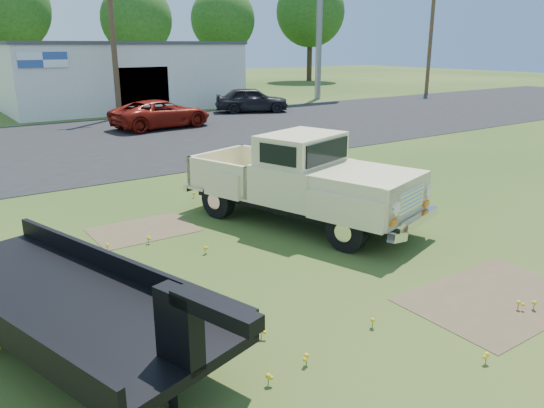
{
  "coord_description": "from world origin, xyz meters",
  "views": [
    {
      "loc": [
        -6.03,
        -7.35,
        4.02
      ],
      "look_at": [
        -0.21,
        1.0,
        0.93
      ],
      "focal_mm": 35.0,
      "sensor_mm": 36.0,
      "label": 1
    }
  ],
  "objects_px": {
    "vintage_pickup_truck": "(301,179)",
    "dark_sedan": "(252,100)",
    "flatbed_trailer": "(58,291)",
    "red_pickup": "(161,114)"
  },
  "relations": [
    {
      "from": "vintage_pickup_truck",
      "to": "dark_sedan",
      "type": "height_order",
      "value": "vintage_pickup_truck"
    },
    {
      "from": "flatbed_trailer",
      "to": "dark_sedan",
      "type": "xyz_separation_m",
      "value": [
        16.22,
        20.39,
        -0.07
      ]
    },
    {
      "from": "flatbed_trailer",
      "to": "dark_sedan",
      "type": "relative_size",
      "value": 1.36
    },
    {
      "from": "red_pickup",
      "to": "dark_sedan",
      "type": "distance_m",
      "value": 7.58
    },
    {
      "from": "dark_sedan",
      "to": "flatbed_trailer",
      "type": "bearing_deg",
      "value": 166.56
    },
    {
      "from": "flatbed_trailer",
      "to": "red_pickup",
      "type": "relative_size",
      "value": 1.2
    },
    {
      "from": "vintage_pickup_truck",
      "to": "flatbed_trailer",
      "type": "xyz_separation_m",
      "value": [
        -5.92,
        -2.3,
        -0.24
      ]
    },
    {
      "from": "vintage_pickup_truck",
      "to": "dark_sedan",
      "type": "distance_m",
      "value": 20.82
    },
    {
      "from": "vintage_pickup_truck",
      "to": "flatbed_trailer",
      "type": "bearing_deg",
      "value": -175.95
    },
    {
      "from": "flatbed_trailer",
      "to": "dark_sedan",
      "type": "distance_m",
      "value": 26.05
    }
  ]
}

